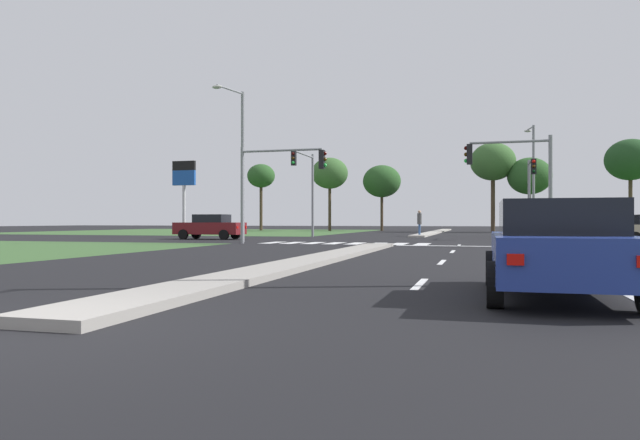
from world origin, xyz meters
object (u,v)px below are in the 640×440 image
object	(u,v)px
pedestrian_at_median	(419,220)
treeline_near	(261,177)
traffic_signal_far_right	(531,183)
street_lamp_second	(240,156)
car_maroon_fourth	(210,227)
treeline_sixth	(630,160)
traffic_signal_near_left	(274,176)
street_lamp_third	(533,174)
traffic_signal_far_left	(306,179)
treeline_fourth	(493,162)
car_blue_near	(557,248)
treeline_second	(330,174)
car_black_second	(604,227)
fuel_price_totem	(184,182)
treeline_third	(382,181)
traffic_signal_near_right	(517,171)
treeline_fifth	(530,176)

from	to	relation	value
pedestrian_at_median	treeline_near	size ratio (longest dim) A/B	0.22
traffic_signal_far_right	street_lamp_second	xyz separation A→B (m)	(-16.05, -10.05, 1.16)
car_maroon_fourth	treeline_sixth	world-z (taller)	treeline_sixth
traffic_signal_near_left	street_lamp_third	distance (m)	24.45
car_maroon_fourth	traffic_signal_far_left	world-z (taller)	traffic_signal_far_left
traffic_signal_far_right	treeline_fourth	size ratio (longest dim) A/B	0.56
pedestrian_at_median	treeline_fourth	xyz separation A→B (m)	(5.65, 20.24, 6.18)
car_blue_near	street_lamp_third	distance (m)	39.11
car_maroon_fourth	treeline_second	size ratio (longest dim) A/B	0.51
traffic_signal_far_left	car_black_second	bearing A→B (deg)	-7.68
car_maroon_fourth	street_lamp_second	size ratio (longest dim) A/B	0.53
street_lamp_second	fuel_price_totem	distance (m)	12.04
car_maroon_fourth	traffic_signal_near_left	distance (m)	9.28
car_black_second	street_lamp_second	xyz separation A→B (m)	(-19.92, -7.28, 3.99)
traffic_signal_far_left	car_maroon_fourth	bearing A→B (deg)	-130.80
treeline_fourth	street_lamp_second	bearing A→B (deg)	-112.00
treeline_second	traffic_signal_far_left	bearing A→B (deg)	-78.82
car_blue_near	pedestrian_at_median	size ratio (longest dim) A/B	2.40
traffic_signal_near_left	treeline_second	distance (m)	39.64
treeline_second	treeline_third	size ratio (longest dim) A/B	1.11
traffic_signal_near_right	treeline_third	size ratio (longest dim) A/B	0.65
car_maroon_fourth	street_lamp_third	xyz separation A→B (m)	(20.76, 13.91, 4.00)
street_lamp_third	treeline_near	size ratio (longest dim) A/B	1.04
traffic_signal_far_right	fuel_price_totem	size ratio (longest dim) A/B	0.94
traffic_signal_near_right	fuel_price_totem	world-z (taller)	fuel_price_totem
traffic_signal_far_right	treeline_third	xyz separation A→B (m)	(-14.69, 29.18, 2.29)
traffic_signal_near_left	treeline_fifth	bearing A→B (deg)	67.37
street_lamp_third	car_blue_near	bearing A→B (deg)	-93.88
car_black_second	fuel_price_totem	size ratio (longest dim) A/B	0.77
street_lamp_third	pedestrian_at_median	world-z (taller)	street_lamp_third
car_blue_near	treeline_sixth	bearing A→B (deg)	76.67
traffic_signal_far_left	treeline_sixth	bearing A→B (deg)	43.84
car_blue_near	treeline_fifth	bearing A→B (deg)	86.32
traffic_signal_near_right	treeline_fourth	distance (m)	36.68
traffic_signal_near_left	car_maroon_fourth	bearing A→B (deg)	137.79
car_black_second	traffic_signal_near_right	distance (m)	10.76
treeline_third	car_maroon_fourth	bearing A→B (deg)	-98.64
treeline_sixth	treeline_second	bearing A→B (deg)	176.82
pedestrian_at_median	treeline_sixth	bearing A→B (deg)	7.13
traffic_signal_near_right	treeline_near	xyz separation A→B (m)	(-28.40, 40.16, 3.26)
traffic_signal_far_left	treeline_near	world-z (taller)	treeline_near
traffic_signal_far_left	pedestrian_at_median	xyz separation A→B (m)	(7.56, 4.71, -2.95)
car_maroon_fourth	traffic_signal_far_right	world-z (taller)	traffic_signal_far_right
traffic_signal_far_left	treeline_third	bearing A→B (deg)	89.00
traffic_signal_far_left	fuel_price_totem	size ratio (longest dim) A/B	1.09
traffic_signal_near_left	street_lamp_second	world-z (taller)	street_lamp_second
car_blue_near	car_maroon_fourth	size ratio (longest dim) A/B	1.00
traffic_signal_far_left	pedestrian_at_median	size ratio (longest dim) A/B	3.31
car_black_second	treeline_second	size ratio (longest dim) A/B	0.50
treeline_second	treeline_fourth	bearing A→B (deg)	-7.29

